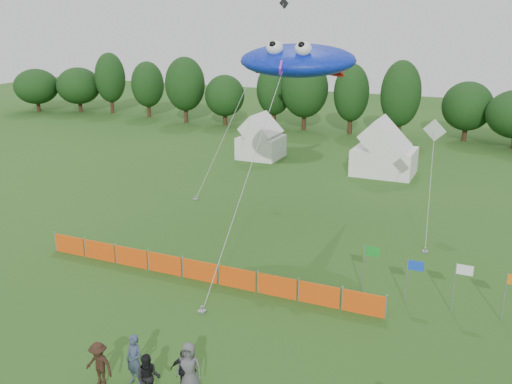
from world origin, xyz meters
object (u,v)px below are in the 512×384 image
at_px(tent_right, 384,153).
at_px(stingray_kite, 301,60).
at_px(tent_left, 261,140).
at_px(spectator_b, 148,378).
at_px(spectator_e, 189,368).
at_px(spectator_c, 99,365).
at_px(spectator_a, 134,360).
at_px(spectator_d, 184,370).
at_px(barrier_fence, 200,271).

xyz_separation_m(tent_right, stingray_kite, (-2.43, -13.53, 8.10)).
bearing_deg(tent_left, stingray_kite, -58.73).
bearing_deg(spectator_b, spectator_e, 19.75).
bearing_deg(spectator_b, tent_left, 81.37).
distance_m(spectator_b, spectator_c, 2.01).
relative_size(spectator_a, spectator_b, 1.10).
bearing_deg(spectator_a, spectator_b, -22.74).
height_order(spectator_b, spectator_d, spectator_b).
height_order(tent_right, spectator_a, tent_right).
relative_size(tent_left, spectator_d, 2.36).
distance_m(tent_right, spectator_b, 31.76).
height_order(barrier_fence, spectator_a, spectator_a).
distance_m(spectator_b, spectator_e, 1.38).
xyz_separation_m(barrier_fence, spectator_b, (2.94, -8.59, 0.36)).
distance_m(barrier_fence, spectator_d, 8.46).
relative_size(tent_left, spectator_c, 2.18).
xyz_separation_m(spectator_c, spectator_e, (2.97, 1.00, 0.09)).
xyz_separation_m(spectator_a, spectator_e, (1.92, 0.41, -0.02)).
bearing_deg(spectator_e, barrier_fence, 106.02).
bearing_deg(tent_left, spectator_c, -75.76).
relative_size(spectator_c, stingray_kite, 0.08).
relative_size(tent_right, spectator_a, 2.61).
relative_size(tent_left, spectator_a, 1.94).
bearing_deg(spectator_c, spectator_d, 21.81).
bearing_deg(barrier_fence, spectator_d, -64.16).
xyz_separation_m(tent_right, spectator_d, (-0.22, -30.75, -0.97)).
height_order(spectator_a, stingray_kite, stingray_kite).
xyz_separation_m(spectator_d, spectator_e, (0.21, 0.01, 0.15)).
bearing_deg(stingray_kite, spectator_b, -85.42).
height_order(barrier_fence, spectator_b, spectator_b).
relative_size(spectator_e, stingray_kite, 0.09).
relative_size(tent_left, spectator_e, 1.98).
bearing_deg(stingray_kite, tent_left, 121.27).
relative_size(barrier_fence, spectator_a, 9.54).
height_order(tent_right, spectator_e, tent_right).
distance_m(tent_left, stingray_kite, 18.99).
xyz_separation_m(spectator_b, spectator_d, (0.75, 0.98, -0.09)).
bearing_deg(spectator_b, spectator_c, 154.18).
bearing_deg(spectator_e, stingray_kite, 86.87).
bearing_deg(tent_left, spectator_a, -73.77).
height_order(tent_left, tent_right, tent_right).
relative_size(barrier_fence, spectator_d, 11.63).
height_order(spectator_d, stingray_kite, stingray_kite).
bearing_deg(spectator_e, spectator_c, -172.50).
bearing_deg(tent_right, spectator_a, -93.54).
distance_m(spectator_d, stingray_kite, 19.59).
distance_m(barrier_fence, spectator_c, 8.66).
distance_m(barrier_fence, stingray_kite, 13.48).
bearing_deg(spectator_d, spectator_c, -176.92).
bearing_deg(barrier_fence, spectator_c, -83.84).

